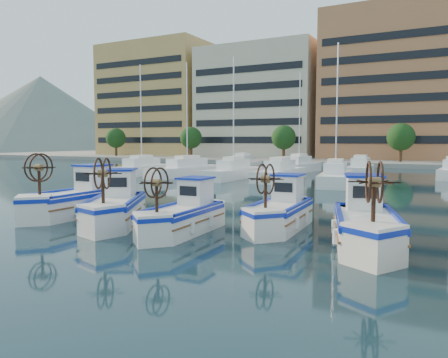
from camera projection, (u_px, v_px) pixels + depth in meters
The scene contains 9 objects.
ground at pixel (158, 226), 18.52m from camera, with size 300.00×300.00×0.00m, color #172F3D.
waterfront at pixel (445, 95), 70.54m from camera, with size 180.00×40.00×25.60m.
hill_west at pixel (43, 150), 180.59m from camera, with size 180.00×180.00×60.00m, color slate.
yacht_marina at pixel (295, 171), 44.24m from camera, with size 39.41×22.06×11.50m.
fishing_boat_a at pixel (76, 198), 21.21m from camera, with size 2.06×4.97×3.09m.
fishing_boat_b at pixel (116, 205), 19.00m from camera, with size 3.91×4.94×2.99m.
fishing_boat_c at pixel (183, 214), 17.24m from camera, with size 1.95×4.38×2.70m.
fishing_boat_d at pixel (280, 210), 18.07m from camera, with size 2.08×4.53×2.79m.
fishing_boat_e at pixel (366, 222), 14.99m from camera, with size 3.13×5.03×3.05m.
Camera 1 is at (11.01, -14.85, 3.62)m, focal length 35.00 mm.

